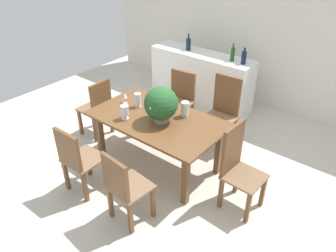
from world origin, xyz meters
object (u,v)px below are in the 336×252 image
(chair_near_left, at_px, (77,158))
(crystal_vase_right, at_px, (125,111))
(wine_glass, at_px, (125,96))
(chair_far_left, at_px, (179,97))
(chair_near_right, at_px, (124,186))
(crystal_vase_center_near, at_px, (138,99))
(crystal_vase_left, at_px, (185,108))
(wine_bottle_tall, at_px, (188,44))
(kitchen_counter, at_px, (201,80))
(dining_table, at_px, (157,124))
(wine_bottle_amber, at_px, (233,54))
(chair_far_right, at_px, (223,109))
(chair_head_end, at_px, (98,106))
(wine_bottle_green, at_px, (244,57))
(chair_foot_end, at_px, (238,165))
(flower_centerpiece, at_px, (161,104))

(chair_near_left, bearing_deg, crystal_vase_right, -97.40)
(wine_glass, bearing_deg, chair_far_left, 77.78)
(chair_near_right, bearing_deg, crystal_vase_center_near, -48.74)
(crystal_vase_left, relative_size, wine_bottle_tall, 0.71)
(kitchen_counter, distance_m, wine_bottle_tall, 0.67)
(chair_far_left, distance_m, wine_glass, 1.06)
(dining_table, bearing_deg, kitchen_counter, 106.74)
(chair_near_left, relative_size, chair_near_right, 1.01)
(chair_near_left, xyz_separation_m, kitchen_counter, (-0.17, 2.90, -0.03))
(wine_glass, bearing_deg, wine_bottle_amber, 71.07)
(chair_near_left, relative_size, wine_bottle_tall, 3.20)
(chair_far_right, relative_size, wine_bottle_amber, 3.65)
(crystal_vase_left, relative_size, wine_bottle_amber, 0.70)
(chair_far_left, bearing_deg, dining_table, -73.86)
(crystal_vase_right, relative_size, wine_glass, 1.22)
(chair_head_end, bearing_deg, crystal_vase_left, 98.92)
(wine_bottle_tall, height_order, wine_bottle_green, wine_bottle_tall)
(chair_head_end, height_order, wine_bottle_green, wine_bottle_green)
(wine_bottle_amber, bearing_deg, chair_foot_end, -58.09)
(dining_table, distance_m, wine_glass, 0.65)
(wine_glass, bearing_deg, dining_table, -3.28)
(wine_bottle_amber, distance_m, wine_bottle_green, 0.21)
(wine_glass, bearing_deg, wine_bottle_green, 65.43)
(wine_bottle_amber, height_order, wine_bottle_green, wine_bottle_amber)
(chair_near_right, xyz_separation_m, crystal_vase_right, (-0.70, 0.74, 0.35))
(chair_foot_end, bearing_deg, chair_head_end, 92.96)
(chair_far_left, height_order, flower_centerpiece, flower_centerpiece)
(wine_bottle_tall, height_order, wine_bottle_amber, wine_bottle_amber)
(crystal_vase_center_near, relative_size, crystal_vase_right, 1.03)
(kitchen_counter, height_order, wine_bottle_green, wine_bottle_green)
(chair_foot_end, relative_size, wine_bottle_tall, 3.65)
(dining_table, xyz_separation_m, crystal_vase_right, (-0.31, -0.27, 0.21))
(chair_near_left, bearing_deg, crystal_vase_center_near, -90.56)
(chair_foot_end, xyz_separation_m, kitchen_counter, (-1.75, 1.88, -0.08))
(chair_far_left, height_order, wine_glass, chair_far_left)
(chair_near_left, distance_m, crystal_vase_center_near, 1.14)
(chair_far_right, bearing_deg, wine_bottle_green, 98.72)
(chair_far_left, bearing_deg, wine_glass, -107.65)
(flower_centerpiece, bearing_deg, crystal_vase_right, -148.44)
(wine_bottle_tall, bearing_deg, kitchen_counter, 1.13)
(flower_centerpiece, height_order, kitchen_counter, flower_centerpiece)
(crystal_vase_center_near, bearing_deg, wine_bottle_tall, 104.26)
(crystal_vase_center_near, bearing_deg, crystal_vase_right, -75.00)
(chair_head_end, xyz_separation_m, wine_bottle_amber, (1.22, 1.88, 0.58))
(chair_head_end, relative_size, chair_foot_end, 0.89)
(chair_near_left, bearing_deg, flower_centerpiece, -117.13)
(wine_glass, bearing_deg, crystal_vase_center_near, 10.06)
(wine_bottle_tall, bearing_deg, chair_far_left, -61.93)
(chair_far_right, distance_m, crystal_vase_right, 1.51)
(chair_foot_end, distance_m, wine_glass, 1.83)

